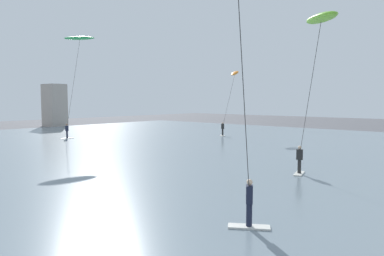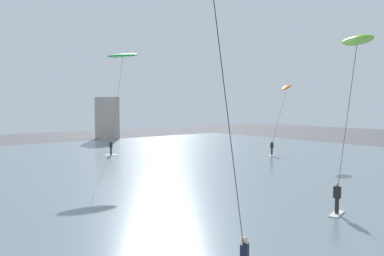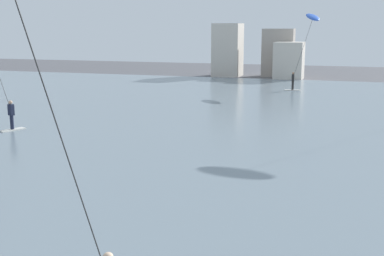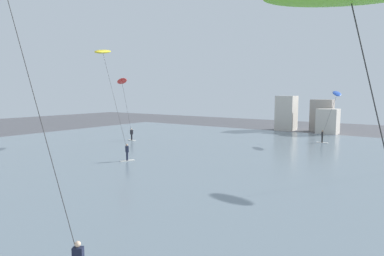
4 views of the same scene
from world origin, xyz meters
TOP-DOWN VIEW (x-y plane):
  - kitesurfer_green at (10.22, 36.37)m, footprint 3.83×4.19m
  - kitesurfer_orange at (26.16, 27.99)m, footprint 4.60×1.92m
  - kitesurfer_lime at (7.62, 10.22)m, footprint 4.02×3.56m

SIDE VIEW (x-z plane):
  - kitesurfer_orange at x=26.16m, z-range 2.73..10.84m
  - kitesurfer_lime at x=7.62m, z-range 3.45..12.08m
  - kitesurfer_green at x=10.22m, z-range 4.46..15.53m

